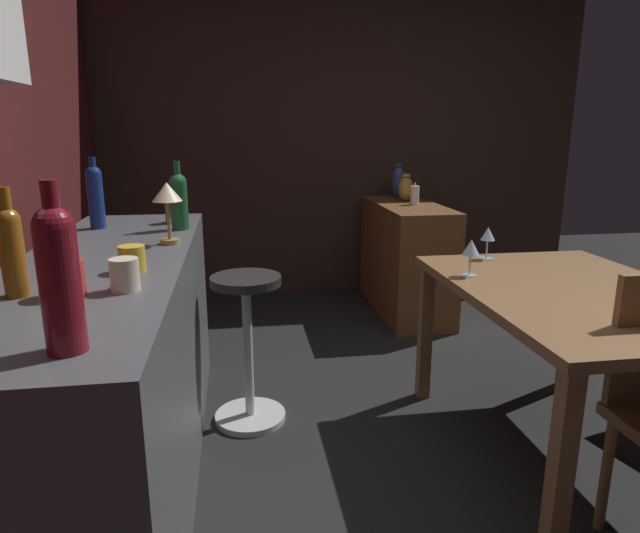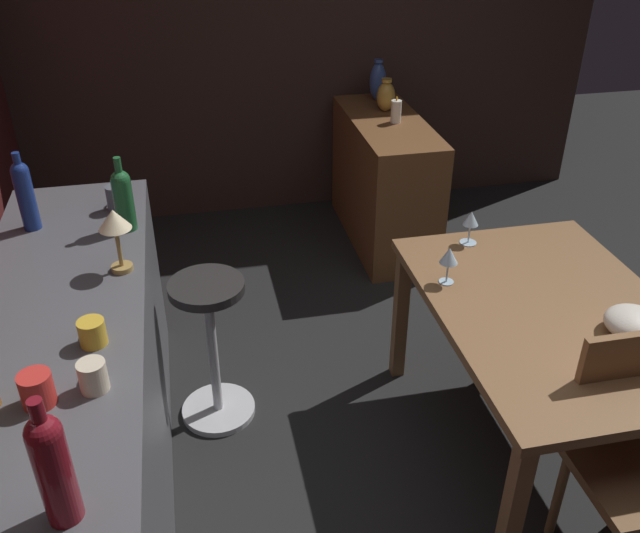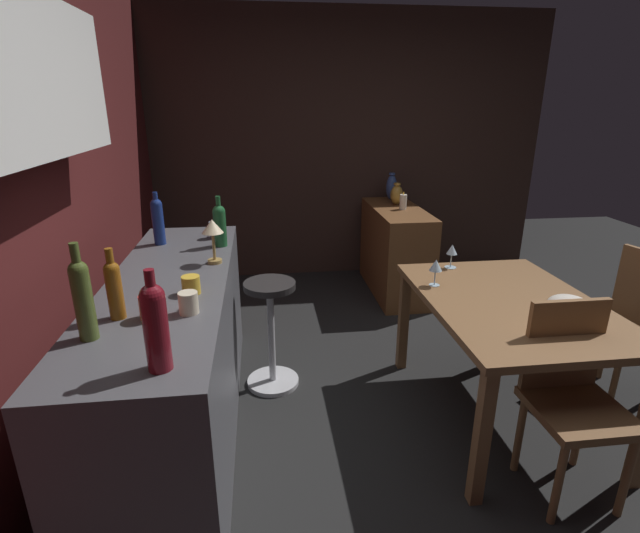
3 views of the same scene
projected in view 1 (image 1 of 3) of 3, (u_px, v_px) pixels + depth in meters
ground_plane at (477, 449)px, 2.38m from camera, size 9.00×9.00×0.00m
wall_side_right at (320, 136)px, 4.46m from camera, size 0.10×4.40×2.60m
dining_table at (575, 309)px, 2.18m from camera, size 1.29×0.90×0.74m
kitchen_counter at (113, 373)px, 2.08m from camera, size 2.10×0.60×0.90m
sideboard_cabinet at (406, 258)px, 4.11m from camera, size 1.10×0.44×0.82m
bar_stool at (248, 345)px, 2.53m from camera, size 0.34×0.34×0.71m
wine_glass_left at (488, 236)px, 2.63m from camera, size 0.08×0.08×0.16m
wine_glass_right at (471, 249)px, 2.32m from camera, size 0.07×0.07×0.16m
wine_bottle_ruby at (59, 273)px, 1.11m from camera, size 0.08×0.08×0.36m
wine_bottle_cobalt at (95, 194)px, 2.53m from camera, size 0.07×0.07×0.33m
wine_bottle_green at (179, 199)px, 2.50m from camera, size 0.08×0.08×0.31m
wine_bottle_amber at (11, 247)px, 1.49m from camera, size 0.06×0.06×0.30m
cup_mustard at (132, 259)px, 1.78m from camera, size 0.12×0.09×0.09m
cup_red at (67, 278)px, 1.52m from camera, size 0.13×0.09×0.10m
cup_slate at (174, 212)px, 2.70m from camera, size 0.12×0.08×0.11m
cup_cream at (125, 274)px, 1.57m from camera, size 0.12×0.08×0.10m
counter_lamp at (167, 198)px, 2.18m from camera, size 0.12×0.12×0.25m
pillar_candle_tall at (415, 195)px, 3.95m from camera, size 0.06×0.06×0.16m
vase_ceramic_blue at (399, 181)px, 4.37m from camera, size 0.11×0.11×0.27m
vase_brass at (406, 188)px, 4.16m from camera, size 0.12×0.12×0.20m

